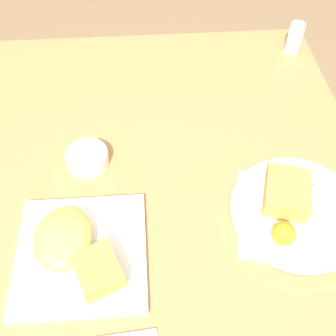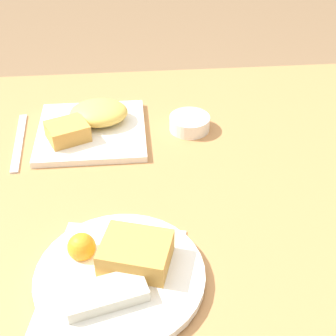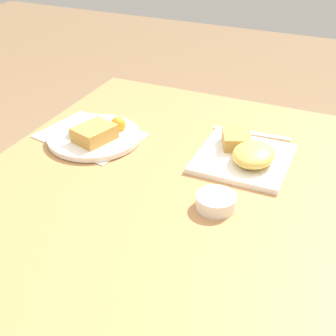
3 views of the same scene
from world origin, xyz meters
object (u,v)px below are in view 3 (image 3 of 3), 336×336
plate_oval_far (95,134)px  butter_knife (252,133)px  sauce_ramekin (216,201)px  plate_square_near (246,155)px

plate_oval_far → butter_knife: bearing=-61.1°
sauce_ramekin → butter_knife: size_ratio=0.40×
plate_oval_far → butter_knife: (0.21, -0.39, -0.02)m
plate_square_near → sauce_ramekin: 0.21m
plate_square_near → sauce_ramekin: (-0.21, 0.01, -0.00)m
plate_oval_far → butter_knife: plate_oval_far is taller
plate_square_near → plate_oval_far: 0.42m
sauce_ramekin → butter_knife: (0.37, 0.02, -0.01)m
plate_square_near → plate_oval_far: (-0.06, 0.41, -0.00)m
plate_square_near → sauce_ramekin: bearing=178.4°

